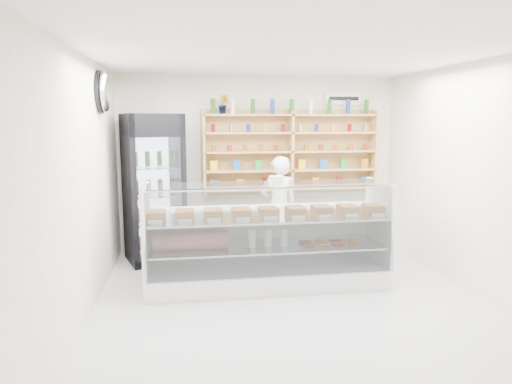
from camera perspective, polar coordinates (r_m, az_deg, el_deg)
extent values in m
plane|color=#B2B2B7|center=(5.42, 4.63, -13.87)|extent=(5.00, 5.00, 0.00)
plane|color=white|center=(5.04, 5.05, 16.90)|extent=(5.00, 5.00, 0.00)
plane|color=white|center=(7.48, 0.38, 3.60)|extent=(4.50, 0.00, 4.50)
plane|color=white|center=(2.72, 17.20, -6.41)|extent=(4.50, 0.00, 4.50)
plane|color=white|center=(5.03, -20.99, 0.35)|extent=(0.00, 5.00, 5.00)
plane|color=white|center=(5.98, 26.30, 1.30)|extent=(0.00, 5.00, 5.00)
cube|color=white|center=(5.97, 1.40, -10.34)|extent=(3.04, 0.86, 0.25)
cube|color=white|center=(6.22, 0.77, -5.25)|extent=(3.04, 0.05, 0.64)
cube|color=silver|center=(5.85, 1.41, -6.74)|extent=(2.92, 0.76, 0.02)
cube|color=silver|center=(5.76, 1.43, -3.14)|extent=(2.98, 0.79, 0.02)
cube|color=silver|center=(5.39, 2.20, -5.17)|extent=(2.98, 0.12, 1.06)
cube|color=silver|center=(5.64, 1.53, 0.98)|extent=(2.98, 0.60, 0.01)
imported|color=white|center=(6.98, 2.86, -1.91)|extent=(0.61, 0.43, 1.57)
cube|color=black|center=(6.94, -12.69, 0.44)|extent=(0.99, 0.97, 2.19)
cube|color=#2D0433|center=(6.53, -14.15, 8.08)|extent=(0.75, 0.26, 0.31)
cube|color=silver|center=(6.61, -13.86, -0.90)|extent=(0.64, 0.21, 1.73)
cube|color=tan|center=(7.22, -6.52, 4.86)|extent=(0.04, 0.28, 1.33)
cube|color=tan|center=(7.41, 4.41, 5.00)|extent=(0.04, 0.28, 1.33)
cube|color=tan|center=(7.84, 14.47, 4.96)|extent=(0.04, 0.28, 1.33)
cube|color=tan|center=(7.47, 4.36, 0.48)|extent=(2.80, 0.28, 0.03)
cube|color=tan|center=(7.43, 4.38, 2.76)|extent=(2.80, 0.28, 0.03)
cube|color=tan|center=(7.40, 4.41, 5.07)|extent=(2.80, 0.28, 0.03)
cube|color=tan|center=(7.39, 4.44, 7.39)|extent=(2.80, 0.28, 0.03)
cube|color=tan|center=(7.39, 4.47, 9.57)|extent=(2.80, 0.28, 0.03)
imported|color=#1E6626|center=(7.22, -4.10, 10.87)|extent=(0.19, 0.17, 0.30)
ellipsoid|color=silver|center=(6.15, -18.41, 11.78)|extent=(0.15, 0.50, 0.50)
cube|color=white|center=(7.77, 10.88, 11.40)|extent=(0.62, 0.03, 0.20)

